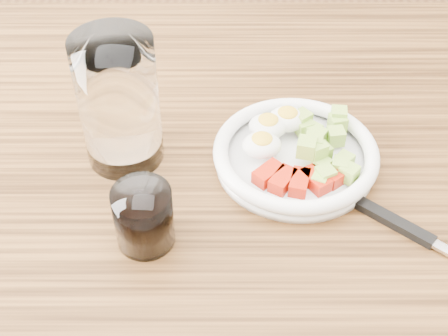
# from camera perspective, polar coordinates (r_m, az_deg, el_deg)

# --- Properties ---
(dining_table) EXTENTS (1.50, 0.90, 0.77)m
(dining_table) POSITION_cam_1_polar(r_m,az_deg,el_deg) (0.83, 0.70, -6.98)
(dining_table) COLOR brown
(dining_table) RESTS_ON ground
(bowl) EXTENTS (0.21, 0.21, 0.05)m
(bowl) POSITION_cam_1_polar(r_m,az_deg,el_deg) (0.78, 6.52, 1.43)
(bowl) COLOR white
(bowl) RESTS_ON dining_table
(fork) EXTENTS (0.18, 0.16, 0.01)m
(fork) POSITION_cam_1_polar(r_m,az_deg,el_deg) (0.73, 17.02, -5.69)
(fork) COLOR black
(fork) RESTS_ON dining_table
(water_glass) EXTENTS (0.10, 0.10, 0.17)m
(water_glass) POSITION_cam_1_polar(r_m,az_deg,el_deg) (0.75, -9.59, 5.95)
(water_glass) COLOR white
(water_glass) RESTS_ON dining_table
(coffee_glass) EXTENTS (0.06, 0.06, 0.07)m
(coffee_glass) POSITION_cam_1_polar(r_m,az_deg,el_deg) (0.68, -7.36, -4.50)
(coffee_glass) COLOR white
(coffee_glass) RESTS_ON dining_table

